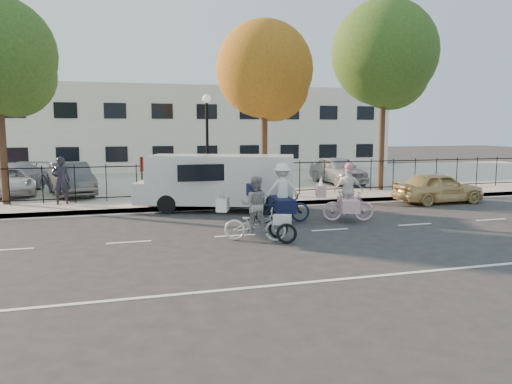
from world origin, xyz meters
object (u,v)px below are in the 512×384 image
object	(u,v)px
bull_bike	(281,199)
lot_car_a	(9,178)
lot_car_d	(338,170)
lot_car_c	(71,179)
white_van	(219,180)
pedestrian	(61,180)
zebra_trike	(255,216)
gold_sedan	(438,188)
lamppost	(207,128)
unicorn_bike	(347,200)
lot_car_b	(8,182)

from	to	relation	value
bull_bike	lot_car_a	distance (m)	13.75
lot_car_d	lot_car_c	bearing A→B (deg)	-178.62
lot_car_d	bull_bike	bearing A→B (deg)	-127.81
white_van	pedestrian	world-z (taller)	white_van
zebra_trike	white_van	bearing A→B (deg)	20.57
white_van	gold_sedan	world-z (taller)	white_van
lamppost	pedestrian	world-z (taller)	lamppost
gold_sedan	pedestrian	size ratio (longest dim) A/B	2.02
white_van	gold_sedan	distance (m)	9.20
bull_bike	lot_car_c	bearing A→B (deg)	46.83
lot_car_c	unicorn_bike	bearing A→B (deg)	-54.98
bull_bike	gold_sedan	distance (m)	7.99
white_van	lot_car_a	bearing A→B (deg)	161.69
bull_bike	white_van	world-z (taller)	white_van
pedestrian	lot_car_d	world-z (taller)	pedestrian
unicorn_bike	lot_car_c	bearing A→B (deg)	65.61
lot_car_b	lamppost	bearing A→B (deg)	-36.63
unicorn_bike	pedestrian	bearing A→B (deg)	76.92
unicorn_bike	zebra_trike	bearing A→B (deg)	134.80
lot_car_b	zebra_trike	bearing A→B (deg)	-66.80
unicorn_bike	white_van	world-z (taller)	white_van
gold_sedan	lot_car_b	world-z (taller)	lot_car_b
pedestrian	lot_car_a	bearing A→B (deg)	-64.65
white_van	lot_car_b	distance (m)	10.19
unicorn_bike	gold_sedan	size ratio (longest dim) A/B	0.53
bull_bike	lot_car_d	xyz separation A→B (m)	(6.28, 8.85, 0.09)
bull_bike	white_van	size ratio (longest dim) A/B	0.34
lot_car_b	white_van	bearing A→B (deg)	-48.61
lamppost	zebra_trike	bearing A→B (deg)	-90.81
unicorn_bike	white_van	xyz separation A→B (m)	(-3.68, 3.31, 0.43)
unicorn_bike	lot_car_d	size ratio (longest dim) A/B	0.47
white_van	lot_car_b	xyz separation A→B (m)	(-8.28, 5.92, -0.41)
lot_car_a	lot_car_d	world-z (taller)	lot_car_d
lamppost	pedestrian	size ratio (longest dim) A/B	2.32
gold_sedan	lot_car_b	xyz separation A→B (m)	(-17.44, 6.62, 0.10)
pedestrian	white_van	bearing A→B (deg)	152.61
lamppost	gold_sedan	size ratio (longest dim) A/B	1.14
unicorn_bike	lot_car_a	bearing A→B (deg)	68.03
bull_bike	lot_car_c	world-z (taller)	bull_bike
bull_bike	white_van	bearing A→B (deg)	32.25
zebra_trike	pedestrian	world-z (taller)	pedestrian
zebra_trike	unicorn_bike	distance (m)	4.24
bull_bike	pedestrian	bearing A→B (deg)	59.48
zebra_trike	white_van	xyz separation A→B (m)	(0.09, 5.25, 0.46)
zebra_trike	bull_bike	size ratio (longest dim) A/B	0.97
zebra_trike	lot_car_c	bearing A→B (deg)	49.76
unicorn_bike	lot_car_b	xyz separation A→B (m)	(-11.96, 9.23, 0.01)
lot_car_b	pedestrian	bearing A→B (deg)	-68.26
zebra_trike	pedestrian	distance (m)	9.45
lamppost	bull_bike	xyz separation A→B (m)	(1.47, -5.19, -2.33)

